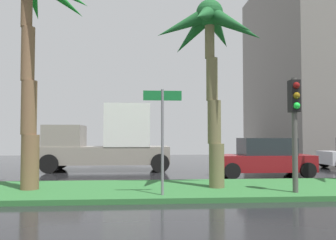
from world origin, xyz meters
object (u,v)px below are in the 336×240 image
at_px(street_name_sign, 162,127).
at_px(box_truck_lead, 109,141).
at_px(palm_tree_centre_left, 28,7).
at_px(car_in_traffic_second, 264,158).
at_px(traffic_signal_median_right, 295,113).
at_px(palm_tree_centre, 211,40).

bearing_deg(street_name_sign, box_truck_lead, 104.65).
relative_size(palm_tree_centre_left, street_name_sign, 2.45).
bearing_deg(street_name_sign, car_in_traffic_second, 48.14).
xyz_separation_m(palm_tree_centre_left, car_in_traffic_second, (9.13, 4.20, -5.09)).
relative_size(street_name_sign, box_truck_lead, 0.47).
bearing_deg(palm_tree_centre_left, traffic_signal_median_right, -8.21).
height_order(palm_tree_centre_left, box_truck_lead, palm_tree_centre_left).
bearing_deg(car_in_traffic_second, box_truck_lead, -23.86).
distance_m(traffic_signal_median_right, car_in_traffic_second, 5.71).
distance_m(street_name_sign, box_truck_lead, 9.00).
bearing_deg(street_name_sign, traffic_signal_median_right, 1.90).
height_order(street_name_sign, car_in_traffic_second, street_name_sign).
xyz_separation_m(palm_tree_centre_left, street_name_sign, (4.20, -1.31, -3.84)).
relative_size(palm_tree_centre, car_in_traffic_second, 1.44).
relative_size(palm_tree_centre_left, car_in_traffic_second, 1.71).
xyz_separation_m(palm_tree_centre_left, box_truck_lead, (1.93, 7.38, -4.37)).
bearing_deg(palm_tree_centre_left, box_truck_lead, 75.36).
distance_m(palm_tree_centre_left, traffic_signal_median_right, 8.92).
height_order(traffic_signal_median_right, car_in_traffic_second, traffic_signal_median_right).
distance_m(traffic_signal_median_right, street_name_sign, 3.98).
height_order(palm_tree_centre_left, traffic_signal_median_right, palm_tree_centre_left).
distance_m(palm_tree_centre_left, palm_tree_centre, 5.97).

